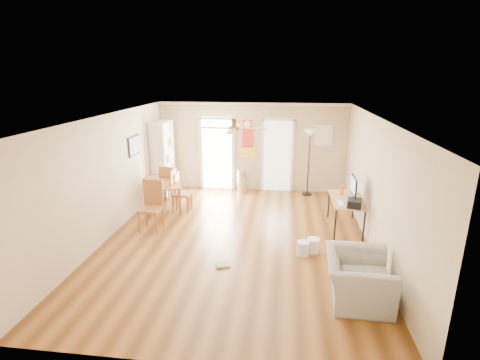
# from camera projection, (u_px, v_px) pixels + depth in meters

# --- Properties ---
(floor) EXTENTS (7.00, 7.00, 0.00)m
(floor) POSITION_uv_depth(u_px,v_px,m) (237.00, 239.00, 7.74)
(floor) COLOR brown
(floor) RESTS_ON ground
(ceiling) EXTENTS (5.50, 7.00, 0.00)m
(ceiling) POSITION_uv_depth(u_px,v_px,m) (236.00, 117.00, 6.99)
(ceiling) COLOR silver
(ceiling) RESTS_ON floor
(wall_back) EXTENTS (5.50, 0.04, 2.60)m
(wall_back) POSITION_uv_depth(u_px,v_px,m) (252.00, 147.00, 10.69)
(wall_back) COLOR beige
(wall_back) RESTS_ON floor
(wall_front) EXTENTS (5.50, 0.04, 2.60)m
(wall_front) POSITION_uv_depth(u_px,v_px,m) (195.00, 272.00, 4.04)
(wall_front) COLOR beige
(wall_front) RESTS_ON floor
(wall_left) EXTENTS (0.04, 7.00, 2.60)m
(wall_left) POSITION_uv_depth(u_px,v_px,m) (108.00, 177.00, 7.69)
(wall_left) COLOR beige
(wall_left) RESTS_ON floor
(wall_right) EXTENTS (0.04, 7.00, 2.60)m
(wall_right) POSITION_uv_depth(u_px,v_px,m) (376.00, 186.00, 7.04)
(wall_right) COLOR beige
(wall_right) RESTS_ON floor
(crown_molding) EXTENTS (5.50, 7.00, 0.08)m
(crown_molding) POSITION_uv_depth(u_px,v_px,m) (236.00, 119.00, 7.00)
(crown_molding) COLOR white
(crown_molding) RESTS_ON wall_back
(kitchen_doorway) EXTENTS (0.90, 0.10, 2.10)m
(kitchen_doorway) POSITION_uv_depth(u_px,v_px,m) (217.00, 155.00, 10.87)
(kitchen_doorway) COLOR white
(kitchen_doorway) RESTS_ON wall_back
(bathroom_doorway) EXTENTS (0.80, 0.10, 2.10)m
(bathroom_doorway) POSITION_uv_depth(u_px,v_px,m) (277.00, 156.00, 10.66)
(bathroom_doorway) COLOR white
(bathroom_doorway) RESTS_ON wall_back
(wall_decal) EXTENTS (0.46, 0.03, 1.10)m
(wall_decal) POSITION_uv_depth(u_px,v_px,m) (248.00, 139.00, 10.62)
(wall_decal) COLOR red
(wall_decal) RESTS_ON wall_back
(ac_grille) EXTENTS (0.50, 0.04, 0.60)m
(ac_grille) POSITION_uv_depth(u_px,v_px,m) (324.00, 135.00, 10.31)
(ac_grille) COLOR white
(ac_grille) RESTS_ON wall_back
(framed_poster) EXTENTS (0.04, 0.66, 0.48)m
(framed_poster) POSITION_uv_depth(u_px,v_px,m) (134.00, 145.00, 8.90)
(framed_poster) COLOR black
(framed_poster) RESTS_ON wall_left
(ceiling_fan) EXTENTS (1.24, 1.24, 0.20)m
(ceiling_fan) POSITION_uv_depth(u_px,v_px,m) (234.00, 128.00, 6.76)
(ceiling_fan) COLOR #593819
(ceiling_fan) RESTS_ON ceiling
(bookshelf) EXTENTS (0.67, 1.02, 2.10)m
(bookshelf) POSITION_uv_depth(u_px,v_px,m) (163.00, 158.00, 10.43)
(bookshelf) COLOR silver
(bookshelf) RESTS_ON floor
(dining_table) EXTENTS (1.30, 1.65, 0.72)m
(dining_table) POSITION_uv_depth(u_px,v_px,m) (164.00, 194.00, 9.49)
(dining_table) COLOR #965D30
(dining_table) RESTS_ON floor
(dining_chair_right_a) EXTENTS (0.40, 0.40, 0.95)m
(dining_chair_right_a) POSITION_uv_depth(u_px,v_px,m) (184.00, 191.00, 9.36)
(dining_chair_right_a) COLOR #9F6A33
(dining_chair_right_a) RESTS_ON floor
(dining_chair_right_b) EXTENTS (0.44, 0.44, 1.07)m
(dining_chair_right_b) POSITION_uv_depth(u_px,v_px,m) (181.00, 191.00, 9.15)
(dining_chair_right_b) COLOR #93592F
(dining_chair_right_b) RESTS_ON floor
(dining_chair_near) EXTENTS (0.48, 0.48, 1.12)m
(dining_chair_near) POSITION_uv_depth(u_px,v_px,m) (150.00, 207.00, 8.05)
(dining_chair_near) COLOR brown
(dining_chair_near) RESTS_ON floor
(dining_chair_far) EXTENTS (0.50, 0.50, 1.02)m
(dining_chair_far) POSITION_uv_depth(u_px,v_px,m) (170.00, 184.00, 9.88)
(dining_chair_far) COLOR #925C2F
(dining_chair_far) RESTS_ON floor
(trash_can) EXTENTS (0.32, 0.32, 0.67)m
(trash_can) POSITION_uv_depth(u_px,v_px,m) (243.00, 181.00, 10.70)
(trash_can) COLOR #BDBDC0
(trash_can) RESTS_ON floor
(torchiere_lamp) EXTENTS (0.44, 0.44, 1.90)m
(torchiere_lamp) POSITION_uv_depth(u_px,v_px,m) (309.00, 163.00, 10.30)
(torchiere_lamp) COLOR black
(torchiere_lamp) RESTS_ON floor
(computer_desk) EXTENTS (0.67, 1.33, 0.71)m
(computer_desk) POSITION_uv_depth(u_px,v_px,m) (345.00, 214.00, 8.20)
(computer_desk) COLOR tan
(computer_desk) RESTS_ON floor
(imac) EXTENTS (0.10, 0.60, 0.56)m
(imac) POSITION_uv_depth(u_px,v_px,m) (353.00, 189.00, 7.85)
(imac) COLOR black
(imac) RESTS_ON computer_desk
(keyboard) EXTENTS (0.12, 0.37, 0.01)m
(keyboard) POSITION_uv_depth(u_px,v_px,m) (341.00, 203.00, 7.81)
(keyboard) COLOR white
(keyboard) RESTS_ON computer_desk
(printer) EXTENTS (0.34, 0.38, 0.17)m
(printer) POSITION_uv_depth(u_px,v_px,m) (355.00, 203.00, 7.58)
(printer) COLOR black
(printer) RESTS_ON computer_desk
(orange_bottle) EXTENTS (0.09, 0.09, 0.23)m
(orange_bottle) POSITION_uv_depth(u_px,v_px,m) (342.00, 190.00, 8.33)
(orange_bottle) COLOR #EF5C15
(orange_bottle) RESTS_ON computer_desk
(wastebasket_a) EXTENTS (0.31, 0.31, 0.28)m
(wastebasket_a) POSITION_uv_depth(u_px,v_px,m) (303.00, 248.00, 7.04)
(wastebasket_a) COLOR silver
(wastebasket_a) RESTS_ON floor
(wastebasket_b) EXTENTS (0.27, 0.27, 0.29)m
(wastebasket_b) POSITION_uv_depth(u_px,v_px,m) (313.00, 245.00, 7.15)
(wastebasket_b) COLOR white
(wastebasket_b) RESTS_ON floor
(floor_cloth) EXTENTS (0.30, 0.26, 0.04)m
(floor_cloth) POSITION_uv_depth(u_px,v_px,m) (223.00, 265.00, 6.68)
(floor_cloth) COLOR gray
(floor_cloth) RESTS_ON floor
(armchair) EXTENTS (1.04, 1.18, 0.73)m
(armchair) POSITION_uv_depth(u_px,v_px,m) (358.00, 279.00, 5.60)
(armchair) COLOR #9A9A95
(armchair) RESTS_ON floor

